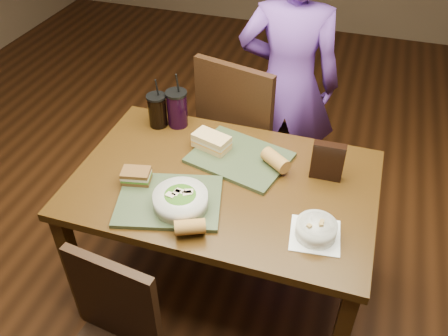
{
  "coord_description": "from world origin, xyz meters",
  "views": [
    {
      "loc": [
        0.47,
        -1.47,
        2.1
      ],
      "look_at": [
        0.0,
        0.0,
        0.82
      ],
      "focal_mm": 38.0,
      "sensor_mm": 36.0,
      "label": 1
    }
  ],
  "objects": [
    {
      "name": "sandwich_far",
      "position": [
        -0.12,
        0.19,
        0.8
      ],
      "size": [
        0.19,
        0.14,
        0.07
      ],
      "color": "tan",
      "rests_on": "tray_far"
    },
    {
      "name": "cup_cola",
      "position": [
        -0.44,
        0.3,
        0.84
      ],
      "size": [
        0.1,
        0.1,
        0.26
      ],
      "color": "black",
      "rests_on": "dining_table"
    },
    {
      "name": "chair_far",
      "position": [
        -0.12,
        0.63,
        0.57
      ],
      "size": [
        0.53,
        0.54,
        1.02
      ],
      "color": "black",
      "rests_on": "ground"
    },
    {
      "name": "tray_far",
      "position": [
        0.02,
        0.16,
        0.76
      ],
      "size": [
        0.49,
        0.41,
        0.02
      ],
      "primitive_type": "cube",
      "rotation": [
        0.0,
        0.0,
        -0.25
      ],
      "color": "#334026",
      "rests_on": "dining_table"
    },
    {
      "name": "salad_bowl",
      "position": [
        -0.11,
        -0.22,
        0.8
      ],
      "size": [
        0.22,
        0.22,
        0.07
      ],
      "color": "silver",
      "rests_on": "tray_near"
    },
    {
      "name": "ground",
      "position": [
        0.0,
        0.0,
        0.0
      ],
      "size": [
        6.0,
        6.0,
        0.0
      ],
      "primitive_type": "plane",
      "color": "#381C0B",
      "rests_on": "ground"
    },
    {
      "name": "baguette_far",
      "position": [
        0.19,
        0.14,
        0.8
      ],
      "size": [
        0.14,
        0.13,
        0.07
      ],
      "primitive_type": "cylinder",
      "rotation": [
        0.0,
        1.57,
        -0.64
      ],
      "color": "#AD7533",
      "rests_on": "tray_far"
    },
    {
      "name": "chip_bag",
      "position": [
        0.41,
        0.16,
        0.84
      ],
      "size": [
        0.14,
        0.05,
        0.18
      ],
      "primitive_type": "cube",
      "rotation": [
        0.0,
        0.0,
        0.04
      ],
      "color": "black",
      "rests_on": "dining_table"
    },
    {
      "name": "dining_table",
      "position": [
        0.0,
        0.0,
        0.66
      ],
      "size": [
        1.3,
        0.85,
        0.75
      ],
      "color": "#3F270C",
      "rests_on": "ground"
    },
    {
      "name": "sandwich_near",
      "position": [
        -0.35,
        -0.14,
        0.8
      ],
      "size": [
        0.13,
        0.1,
        0.06
      ],
      "color": "#593819",
      "rests_on": "tray_near"
    },
    {
      "name": "cup_berry",
      "position": [
        -0.35,
        0.34,
        0.84
      ],
      "size": [
        0.11,
        0.11,
        0.29
      ],
      "color": "black",
      "rests_on": "dining_table"
    },
    {
      "name": "soup_bowl",
      "position": [
        0.43,
        -0.2,
        0.79
      ],
      "size": [
        0.21,
        0.21,
        0.08
      ],
      "color": "white",
      "rests_on": "dining_table"
    },
    {
      "name": "baguette_near",
      "position": [
        -0.02,
        -0.34,
        0.8
      ],
      "size": [
        0.13,
        0.1,
        0.06
      ],
      "primitive_type": "cylinder",
      "rotation": [
        0.0,
        1.57,
        0.43
      ],
      "color": "#AD7533",
      "rests_on": "tray_near"
    },
    {
      "name": "tray_near",
      "position": [
        -0.17,
        -0.2,
        0.76
      ],
      "size": [
        0.49,
        0.41,
        0.02
      ],
      "primitive_type": "cube",
      "rotation": [
        0.0,
        0.0,
        0.25
      ],
      "color": "#334026",
      "rests_on": "dining_table"
    },
    {
      "name": "diner",
      "position": [
        0.1,
        0.84,
        0.78
      ],
      "size": [
        0.61,
        0.44,
        1.56
      ],
      "primitive_type": "imported",
      "rotation": [
        0.0,
        0.0,
        3.26
      ],
      "color": "#6A3A9F",
      "rests_on": "ground"
    }
  ]
}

